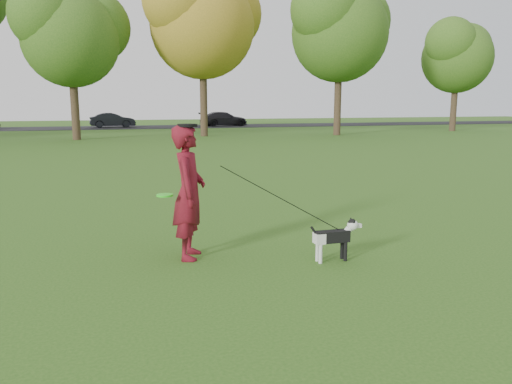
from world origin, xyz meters
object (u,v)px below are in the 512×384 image
object	(u,v)px
man	(189,192)
dog	(336,235)
car_mid	(112,120)
car_right	(224,119)

from	to	relation	value
man	dog	xyz separation A→B (m)	(1.96, -0.76, -0.59)
car_mid	car_right	world-z (taller)	car_right
dog	car_mid	distance (m)	40.40
dog	car_right	world-z (taller)	car_right
man	car_mid	bearing A→B (deg)	17.58
man	car_right	bearing A→B (deg)	3.15
man	car_mid	size ratio (longest dim) A/B	0.49
man	car_right	size ratio (longest dim) A/B	0.42
man	dog	size ratio (longest dim) A/B	2.39
car_right	man	bearing A→B (deg)	159.58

